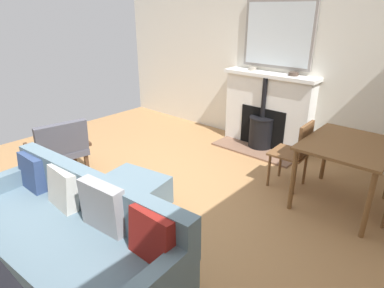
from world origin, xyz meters
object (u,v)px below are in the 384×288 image
at_px(mantel_bowl_near, 252,68).
at_px(dining_chair_near_fireplace, 296,150).
at_px(mantel_bowl_far, 293,74).
at_px(armchair_accent, 60,147).
at_px(sofa, 69,236).
at_px(fireplace, 266,115).
at_px(ottoman, 131,194).
at_px(dining_table, 348,152).

xyz_separation_m(mantel_bowl_near, dining_chair_near_fireplace, (0.96, 1.24, -0.68)).
xyz_separation_m(mantel_bowl_far, armchair_accent, (2.67, -1.72, -0.74)).
height_order(sofa, dining_chair_near_fireplace, dining_chair_near_fireplace).
height_order(fireplace, mantel_bowl_near, mantel_bowl_near).
distance_m(fireplace, ottoman, 2.58).
xyz_separation_m(fireplace, sofa, (3.40, 0.18, -0.16)).
bearing_deg(armchair_accent, dining_chair_near_fireplace, 126.68).
height_order(mantel_bowl_near, ottoman, mantel_bowl_near).
xyz_separation_m(sofa, ottoman, (-0.84, -0.27, -0.10)).
xyz_separation_m(sofa, armchair_accent, (-0.77, -1.55, 0.08)).
bearing_deg(fireplace, armchair_accent, -27.73).
distance_m(mantel_bowl_far, dining_chair_near_fireplace, 1.31).
height_order(mantel_bowl_near, mantel_bowl_far, mantel_bowl_near).
relative_size(sofa, dining_table, 2.13).
xyz_separation_m(ottoman, dining_table, (-1.64, 1.57, 0.39)).
height_order(ottoman, dining_table, dining_table).
relative_size(mantel_bowl_near, dining_table, 0.12).
relative_size(fireplace, mantel_bowl_near, 11.97).
xyz_separation_m(mantel_bowl_far, dining_table, (0.96, 1.13, -0.54)).
xyz_separation_m(sofa, dining_table, (-2.48, 1.29, 0.29)).
height_order(ottoman, dining_chair_near_fireplace, dining_chair_near_fireplace).
bearing_deg(dining_table, sofa, -27.59).
height_order(armchair_accent, dining_table, armchair_accent).
bearing_deg(ottoman, mantel_bowl_far, 170.51).
bearing_deg(dining_chair_near_fireplace, dining_table, 89.66).
relative_size(sofa, dining_chair_near_fireplace, 2.57).
distance_m(fireplace, sofa, 3.41).
bearing_deg(dining_chair_near_fireplace, mantel_bowl_far, -149.13).
height_order(sofa, dining_table, sofa).
bearing_deg(armchair_accent, mantel_bowl_near, 158.46).
relative_size(sofa, ottoman, 2.91).
bearing_deg(mantel_bowl_far, dining_chair_near_fireplace, 30.87).
bearing_deg(ottoman, dining_chair_near_fireplace, 148.44).
bearing_deg(dining_chair_near_fireplace, fireplace, -135.03).
height_order(sofa, armchair_accent, sofa).
bearing_deg(dining_table, ottoman, -43.65).
height_order(mantel_bowl_far, ottoman, mantel_bowl_far).
bearing_deg(mantel_bowl_far, armchair_accent, -32.79).
bearing_deg(mantel_bowl_far, dining_table, 49.53).
height_order(mantel_bowl_far, armchair_accent, mantel_bowl_far).
height_order(fireplace, mantel_bowl_far, mantel_bowl_far).
distance_m(mantel_bowl_far, sofa, 3.54).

